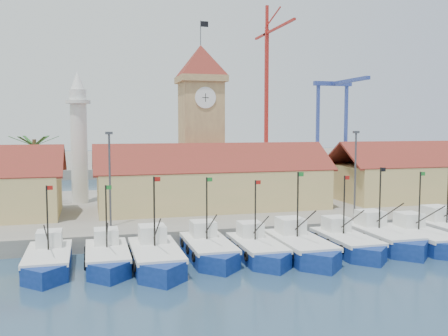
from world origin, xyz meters
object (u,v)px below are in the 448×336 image
object	(u,v)px
minaret	(79,137)
clock_tower	(201,119)
boat_5	(302,249)
boat_0	(48,262)

from	to	relation	value
minaret	clock_tower	bearing A→B (deg)	-7.61
clock_tower	boat_5	bearing A→B (deg)	-82.44
boat_5	minaret	world-z (taller)	minaret
boat_5	clock_tower	xyz separation A→B (m)	(-3.21, 24.19, 11.18)
boat_0	clock_tower	world-z (taller)	clock_tower
boat_0	clock_tower	bearing A→B (deg)	53.04
boat_0	boat_5	bearing A→B (deg)	-4.20
boat_0	boat_5	xyz separation A→B (m)	(20.29, -1.49, 0.07)
boat_5	boat_0	bearing A→B (deg)	175.80
boat_5	minaret	size ratio (longest dim) A/B	0.62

